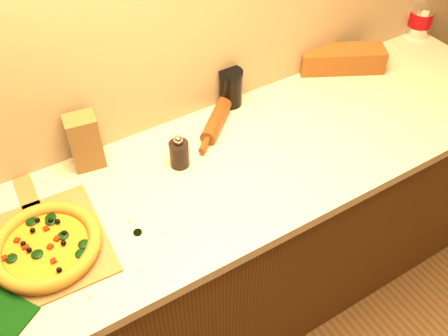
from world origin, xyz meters
TOP-DOWN VIEW (x-y plane):
  - cabinet at (0.00, 1.43)m, footprint 2.80×0.65m
  - countertop at (0.00, 1.43)m, footprint 2.84×0.68m
  - pizza_peel at (-0.50, 1.43)m, footprint 0.36×0.53m
  - pizza at (-0.50, 1.40)m, footprint 0.32×0.32m
  - bottle_cap at (-0.25, 1.32)m, footprint 0.04×0.04m
  - pepper_grinder at (0.00, 1.52)m, footprint 0.07×0.07m
  - rolling_pin at (0.24, 1.65)m, footprint 0.33×0.30m
  - coffee_canister at (1.37, 1.72)m, footprint 0.11×0.11m
  - bread_bag at (0.87, 1.69)m, footprint 0.37×0.27m
  - paper_bag at (-0.26, 1.69)m, footprint 0.11×0.10m
  - dark_jar at (0.33, 1.73)m, footprint 0.09×0.09m

SIDE VIEW (x-z plane):
  - cabinet at x=0.00m, z-range 0.00..0.86m
  - countertop at x=0.00m, z-range 0.86..0.90m
  - bottle_cap at x=-0.25m, z-range 0.90..0.91m
  - pizza_peel at x=-0.50m, z-range 0.90..0.91m
  - rolling_pin at x=0.24m, z-range 0.90..0.96m
  - pizza at x=-0.50m, z-range 0.91..0.95m
  - bread_bag at x=0.87m, z-range 0.90..1.00m
  - pepper_grinder at x=0.00m, z-range 0.89..1.02m
  - coffee_canister at x=1.37m, z-range 0.90..1.05m
  - dark_jar at x=0.33m, z-range 0.90..1.05m
  - paper_bag at x=-0.26m, z-range 0.90..1.10m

